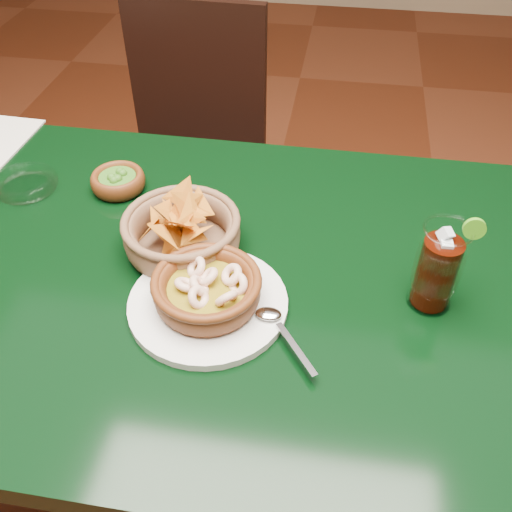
% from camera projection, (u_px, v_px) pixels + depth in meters
% --- Properties ---
extents(ground, '(7.00, 7.00, 0.00)m').
position_uv_depth(ground, '(203.00, 480.00, 1.45)').
color(ground, '#471C0C').
rests_on(ground, ground).
extents(dining_table, '(1.20, 0.80, 0.75)m').
position_uv_depth(dining_table, '(180.00, 306.00, 1.01)').
color(dining_table, black).
rests_on(dining_table, ground).
extents(dining_chair, '(0.43, 0.43, 0.90)m').
position_uv_depth(dining_chair, '(190.00, 157.00, 1.65)').
color(dining_chair, black).
rests_on(dining_chair, ground).
extents(shrimp_plate, '(0.30, 0.24, 0.07)m').
position_uv_depth(shrimp_plate, '(208.00, 293.00, 0.85)').
color(shrimp_plate, silver).
rests_on(shrimp_plate, dining_table).
extents(chip_basket, '(0.23, 0.23, 0.14)m').
position_uv_depth(chip_basket, '(182.00, 232.00, 0.95)').
color(chip_basket, brown).
rests_on(chip_basket, dining_table).
extents(guacamole_ramekin, '(0.12, 0.12, 0.04)m').
position_uv_depth(guacamole_ramekin, '(118.00, 181.00, 1.09)').
color(guacamole_ramekin, '#4F240D').
rests_on(guacamole_ramekin, dining_table).
extents(cola_drink, '(0.14, 0.14, 0.17)m').
position_uv_depth(cola_drink, '(438.00, 268.00, 0.83)').
color(cola_drink, white).
rests_on(cola_drink, dining_table).
extents(glass_ashtray, '(0.13, 0.13, 0.03)m').
position_uv_depth(glass_ashtray, '(26.00, 184.00, 1.09)').
color(glass_ashtray, white).
rests_on(glass_ashtray, dining_table).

